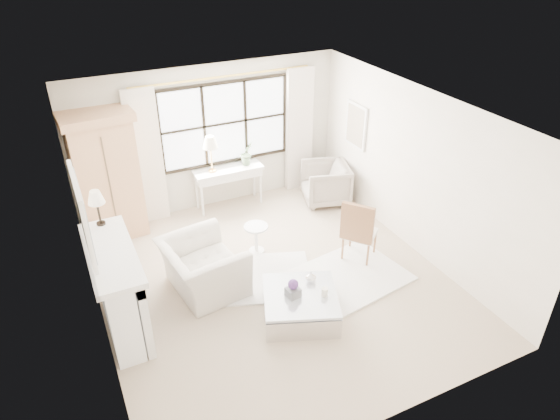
{
  "coord_description": "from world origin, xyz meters",
  "views": [
    {
      "loc": [
        -2.56,
        -5.5,
        4.84
      ],
      "look_at": [
        0.2,
        0.2,
        1.12
      ],
      "focal_mm": 32.0,
      "sensor_mm": 36.0,
      "label": 1
    }
  ],
  "objects_px": {
    "armoire": "(107,176)",
    "coffee_table": "(300,305)",
    "club_armchair": "(203,267)",
    "console_table": "(229,187)"
  },
  "relations": [
    {
      "from": "club_armchair",
      "to": "armoire",
      "type": "bearing_deg",
      "value": 16.01
    },
    {
      "from": "console_table",
      "to": "coffee_table",
      "type": "xyz_separation_m",
      "value": [
        -0.23,
        -3.35,
        -0.22
      ]
    },
    {
      "from": "club_armchair",
      "to": "coffee_table",
      "type": "xyz_separation_m",
      "value": [
        1.02,
        -1.15,
        -0.21
      ]
    },
    {
      "from": "club_armchair",
      "to": "coffee_table",
      "type": "distance_m",
      "value": 1.55
    },
    {
      "from": "armoire",
      "to": "console_table",
      "type": "distance_m",
      "value": 2.28
    },
    {
      "from": "armoire",
      "to": "coffee_table",
      "type": "xyz_separation_m",
      "value": [
        1.93,
        -3.27,
        -0.96
      ]
    },
    {
      "from": "armoire",
      "to": "console_table",
      "type": "xyz_separation_m",
      "value": [
        2.16,
        0.08,
        -0.74
      ]
    },
    {
      "from": "armoire",
      "to": "console_table",
      "type": "bearing_deg",
      "value": -1.96
    },
    {
      "from": "console_table",
      "to": "coffee_table",
      "type": "height_order",
      "value": "console_table"
    },
    {
      "from": "console_table",
      "to": "club_armchair",
      "type": "height_order",
      "value": "console_table"
    }
  ]
}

